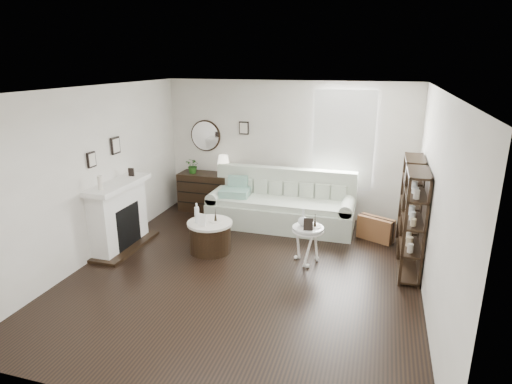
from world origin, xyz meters
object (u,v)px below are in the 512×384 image
(sofa, at_px, (281,208))
(pedestal_table, at_px, (308,230))
(drum_table, at_px, (210,236))
(dresser, at_px, (208,192))

(sofa, relative_size, pedestal_table, 4.59)
(sofa, distance_m, pedestal_table, 1.66)
(drum_table, xyz_separation_m, pedestal_table, (1.62, 0.04, 0.29))
(dresser, xyz_separation_m, drum_table, (0.81, -1.88, -0.14))
(dresser, height_order, pedestal_table, dresser)
(drum_table, bearing_deg, pedestal_table, 1.43)
(sofa, bearing_deg, dresser, 167.03)
(drum_table, relative_size, pedestal_table, 1.25)
(drum_table, height_order, pedestal_table, pedestal_table)
(sofa, height_order, pedestal_table, sofa)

